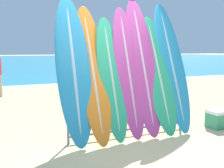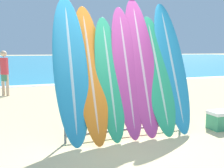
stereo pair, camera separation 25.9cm
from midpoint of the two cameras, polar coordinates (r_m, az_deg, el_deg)
The scene contains 15 objects.
ground_plane at distance 4.26m, azimuth 5.12°, elevation -13.94°, with size 160.00×160.00×0.00m, color tan.
ocean_water at distance 41.05m, azimuth -18.33°, elevation 4.95°, with size 120.00×60.00×0.01m.
surfboard_rack at distance 4.75m, azimuth 5.01°, elevation -5.95°, with size 2.31×0.04×0.83m.
surfboard_slot_0 at distance 4.40m, azimuth -7.32°, elevation 3.30°, with size 0.58×0.92×2.48m.
surfboard_slot_1 at distance 4.52m, azimuth -3.11°, elevation 2.74°, with size 0.53×1.10×2.37m.
surfboard_slot_2 at distance 4.58m, azimuth 1.06°, elevation 1.50°, with size 0.49×0.85×2.16m.
surfboard_slot_3 at distance 4.73m, azimuth 4.77°, elevation 2.93°, with size 0.50×0.87×2.37m.
surfboard_slot_4 at distance 4.90m, azimuth 7.98°, elevation 4.14°, with size 0.57×0.99×2.55m.
surfboard_slot_5 at distance 5.03m, azimuth 11.32°, elevation 2.30°, with size 0.58×1.01×2.23m.
surfboard_slot_6 at distance 5.26m, azimuth 14.23°, elevation 3.97°, with size 0.57×1.06×2.51m.
person_near_water at distance 9.94m, azimuth -3.02°, elevation 3.87°, with size 0.28×0.29×1.70m.
person_mid_beach at distance 8.41m, azimuth 11.28°, elevation 2.61°, with size 0.27×0.21×1.58m.
person_far_left at distance 9.47m, azimuth -21.64°, elevation 2.58°, with size 0.26×0.23×1.53m.
person_far_right at distance 9.23m, azimuth 3.16°, elevation 3.54°, with size 0.29×0.28×1.69m.
cooler_box at distance 5.70m, azimuth 24.01°, elevation -7.12°, with size 0.53×0.34×0.36m.
Camera 2 is at (-1.62, -3.62, 1.56)m, focal length 42.00 mm.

